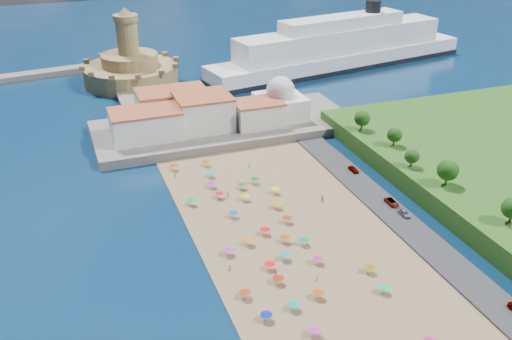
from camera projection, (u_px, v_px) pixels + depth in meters
name	position (u px, v px, depth m)	size (l,w,h in m)	color
ground	(276.00, 247.00, 135.54)	(700.00, 700.00, 0.00)	#071938
terrace	(225.00, 127.00, 199.27)	(90.00, 36.00, 3.00)	#59544C
jetty	(144.00, 103.00, 222.00)	(18.00, 70.00, 2.40)	#59544C
waterfront_buildings	(187.00, 113.00, 192.93)	(57.00, 29.00, 11.00)	silver
domed_building	(280.00, 101.00, 200.42)	(16.00, 16.00, 15.00)	silver
fortress	(130.00, 68.00, 244.75)	(40.00, 40.00, 32.40)	#A48952
cruise_ship	(340.00, 49.00, 265.47)	(136.14, 43.10, 29.42)	black
beach_parasols	(289.00, 267.00, 124.79)	(31.84, 116.72, 2.20)	gray
beachgoers	(281.00, 234.00, 138.41)	(35.42, 97.02, 1.88)	tan
parked_cars	(407.00, 215.00, 145.96)	(2.31, 70.99, 1.43)	gray
hillside_trees	(470.00, 187.00, 141.32)	(9.93, 106.63, 7.29)	#382314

